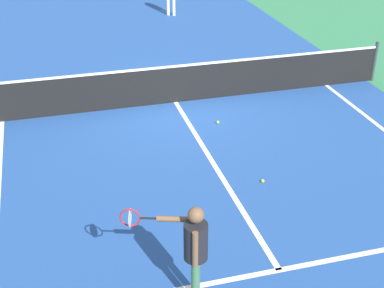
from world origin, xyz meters
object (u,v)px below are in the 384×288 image
at_px(tennis_ball_mid_court, 263,181).
at_px(tennis_ball_near_net, 218,122).
at_px(net, 175,84).
at_px(player_near, 194,246).

distance_m(tennis_ball_mid_court, tennis_ball_near_net, 2.62).
height_order(net, tennis_ball_mid_court, net).
xyz_separation_m(player_near, tennis_ball_mid_court, (2.08, 2.62, -0.94)).
xyz_separation_m(net, player_near, (-1.40, -6.67, 0.48)).
bearing_deg(player_near, tennis_ball_mid_court, 51.55).
bearing_deg(player_near, net, 78.11).
relative_size(net, tennis_ball_mid_court, 166.68).
distance_m(net, tennis_ball_near_net, 1.62).
xyz_separation_m(tennis_ball_mid_court, tennis_ball_near_net, (-0.04, 2.62, 0.00)).
bearing_deg(tennis_ball_near_net, net, 114.24).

